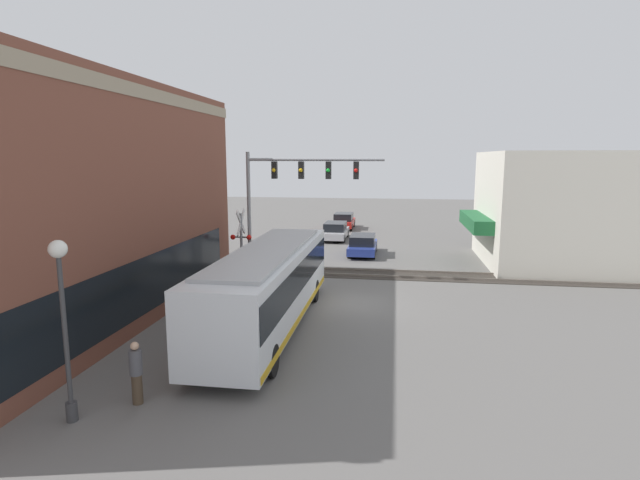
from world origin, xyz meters
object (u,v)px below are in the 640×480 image
object	(u,v)px
pedestrian_at_crossing	(279,261)
parked_car_red	(344,221)
pedestrian_by_lamp	(136,372)
streetlamp	(64,315)
parked_car_silver	(335,231)
city_bus	(269,284)
parked_car_blue	(363,245)
crossing_signal	(241,237)

from	to	relation	value
pedestrian_at_crossing	parked_car_red	bearing A→B (deg)	-4.68
pedestrian_by_lamp	streetlamp	bearing A→B (deg)	132.94
parked_car_silver	city_bus	bearing A→B (deg)	180.00
parked_car_blue	pedestrian_at_crossing	bearing A→B (deg)	149.06
streetlamp	parked_car_silver	world-z (taller)	streetlamp
streetlamp	parked_car_red	bearing A→B (deg)	-5.10
parked_car_red	parked_car_silver	bearing A→B (deg)	-180.00
city_bus	crossing_signal	bearing A→B (deg)	24.64
parked_car_blue	parked_car_silver	bearing A→B (deg)	23.14
parked_car_red	pedestrian_by_lamp	bearing A→B (deg)	176.68
streetlamp	parked_car_blue	size ratio (longest dim) A/B	1.02
parked_car_silver	pedestrian_by_lamp	xyz separation A→B (m)	(-27.90, 1.99, 0.22)
parked_car_red	pedestrian_by_lamp	distance (m)	34.45
city_bus	parked_car_red	xyz separation A→B (m)	(27.95, -0.00, -1.06)
crossing_signal	parked_car_blue	bearing A→B (deg)	-37.98
streetlamp	parked_car_silver	distance (m)	29.24
crossing_signal	parked_car_blue	world-z (taller)	crossing_signal
streetlamp	pedestrian_at_crossing	xyz separation A→B (m)	(15.90, -1.56, -1.88)
city_bus	parked_car_red	world-z (taller)	city_bus
city_bus	pedestrian_by_lamp	world-z (taller)	city_bus
crossing_signal	pedestrian_by_lamp	world-z (taller)	crossing_signal
streetlamp	pedestrian_by_lamp	world-z (taller)	streetlamp
streetlamp	parked_car_blue	xyz separation A→B (m)	(22.91, -5.77, -2.11)
city_bus	crossing_signal	size ratio (longest dim) A/B	3.18
streetlamp	city_bus	bearing A→B (deg)	-22.80
crossing_signal	parked_car_blue	distance (m)	10.02
streetlamp	parked_car_blue	world-z (taller)	streetlamp
parked_car_silver	pedestrian_by_lamp	bearing A→B (deg)	175.91
pedestrian_at_crossing	streetlamp	bearing A→B (deg)	174.38
parked_car_blue	pedestrian_by_lamp	size ratio (longest dim) A/B	2.60
crossing_signal	streetlamp	size ratio (longest dim) A/B	0.82
streetlamp	pedestrian_at_crossing	world-z (taller)	streetlamp
parked_car_blue	pedestrian_at_crossing	size ratio (longest dim) A/B	2.61
parked_car_silver	parked_car_red	size ratio (longest dim) A/B	1.07
crossing_signal	pedestrian_at_crossing	world-z (taller)	crossing_signal
pedestrian_at_crossing	parked_car_silver	bearing A→B (deg)	-6.98
pedestrian_by_lamp	crossing_signal	bearing A→B (deg)	6.05
pedestrian_at_crossing	pedestrian_by_lamp	bearing A→B (deg)	178.49
crossing_signal	parked_car_silver	bearing A→B (deg)	-14.08
parked_car_blue	parked_car_red	distance (m)	12.84
parked_car_blue	pedestrian_at_crossing	world-z (taller)	pedestrian_at_crossing
parked_car_red	parked_car_blue	bearing A→B (deg)	-168.32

